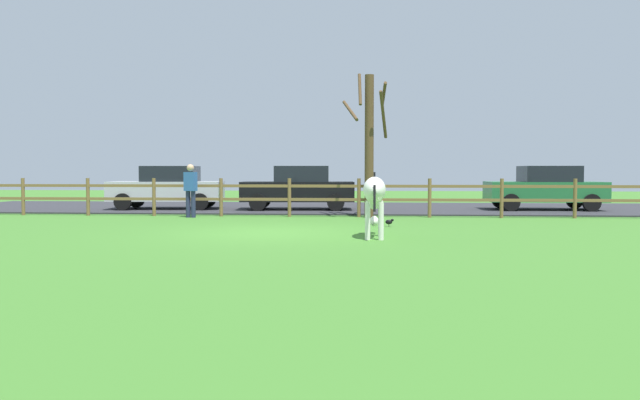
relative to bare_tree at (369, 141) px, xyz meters
The scene contains 10 objects.
ground_plane 5.88m from the bare_tree, 116.01° to the right, with size 60.00×60.00×0.00m, color #3D7528.
parking_asphalt 5.56m from the bare_tree, 117.91° to the left, with size 28.00×7.40×0.05m, color #2D2D33.
paddock_fence 2.99m from the bare_tree, behind, with size 21.86×0.11×1.20m.
bare_tree is the anchor object (origin of this frame).
zebra 5.85m from the bare_tree, 88.93° to the right, with size 0.49×1.93×1.41m.
crow_on_grass 3.82m from the bare_tree, 80.36° to the right, with size 0.21×0.10×0.20m.
parked_car_black 4.19m from the bare_tree, 129.88° to the left, with size 4.11×2.11×1.56m.
parked_car_silver 8.05m from the bare_tree, 157.80° to the left, with size 4.14×2.18×1.56m.
parked_car_green 7.33m from the bare_tree, 29.13° to the left, with size 4.01×1.90×1.56m.
visitor_near_fence 5.68m from the bare_tree, behind, with size 0.40×0.30×1.64m.
Camera 1 is at (2.32, -14.10, 1.44)m, focal length 34.54 mm.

